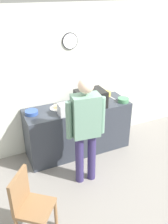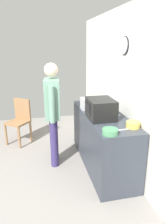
% 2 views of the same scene
% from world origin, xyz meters
% --- Properties ---
extents(ground_plane, '(6.00, 6.00, 0.00)m').
position_xyz_m(ground_plane, '(0.00, 0.00, 0.00)').
color(ground_plane, gray).
extents(back_wall, '(5.40, 0.13, 2.60)m').
position_xyz_m(back_wall, '(-0.00, 1.60, 1.30)').
color(back_wall, silver).
rests_on(back_wall, ground_plane).
extents(kitchen_counter, '(1.91, 0.62, 0.93)m').
position_xyz_m(kitchen_counter, '(-0.20, 1.22, 0.46)').
color(kitchen_counter, '#333842').
rests_on(kitchen_counter, ground_plane).
extents(microwave, '(0.50, 0.39, 0.30)m').
position_xyz_m(microwave, '(-0.01, 1.12, 1.08)').
color(microwave, black).
rests_on(microwave, kitchen_counter).
extents(sandwich_plate, '(0.26, 0.26, 0.07)m').
position_xyz_m(sandwich_plate, '(-0.56, 1.30, 0.95)').
color(sandwich_plate, white).
rests_on(sandwich_plate, kitchen_counter).
extents(salad_bowl, '(0.22, 0.22, 0.06)m').
position_xyz_m(salad_bowl, '(-1.01, 1.27, 0.96)').
color(salad_bowl, '#33519E').
rests_on(salad_bowl, kitchen_counter).
extents(cereal_bowl, '(0.20, 0.20, 0.07)m').
position_xyz_m(cereal_bowl, '(0.63, 1.05, 0.96)').
color(cereal_bowl, '#4C8E60').
rests_on(cereal_bowl, kitchen_counter).
extents(mixing_bowl, '(0.19, 0.19, 0.08)m').
position_xyz_m(mixing_bowl, '(0.48, 1.43, 0.97)').
color(mixing_bowl, gold).
rests_on(mixing_bowl, kitchen_counter).
extents(toaster, '(0.22, 0.18, 0.20)m').
position_xyz_m(toaster, '(-0.51, 1.02, 1.03)').
color(toaster, silver).
rests_on(toaster, kitchen_counter).
extents(fork_utensil, '(0.04, 0.17, 0.01)m').
position_xyz_m(fork_utensil, '(0.54, 1.26, 0.93)').
color(fork_utensil, silver).
rests_on(fork_utensil, kitchen_counter).
extents(spoon_utensil, '(0.14, 0.13, 0.01)m').
position_xyz_m(spoon_utensil, '(-0.02, 1.41, 0.93)').
color(spoon_utensil, silver).
rests_on(spoon_utensil, kitchen_counter).
extents(person_standing, '(0.59, 0.29, 1.75)m').
position_xyz_m(person_standing, '(-0.42, 0.42, 1.02)').
color(person_standing, navy).
rests_on(person_standing, ground_plane).
extents(wooden_chair, '(0.56, 0.56, 0.94)m').
position_xyz_m(wooden_chair, '(-1.45, -0.20, 0.52)').
color(wooden_chair, olive).
rests_on(wooden_chair, ground_plane).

